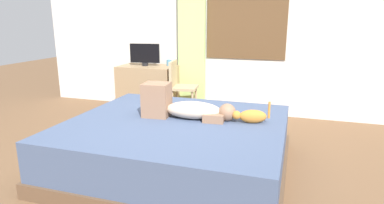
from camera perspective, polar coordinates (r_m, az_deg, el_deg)
The scene contains 10 objects.
ground_plane at distance 3.23m, azimuth -4.29°, elevation -12.74°, with size 16.00×16.00×0.00m, color brown.
back_wall_with_window at distance 5.22m, azimuth 5.93°, elevation 14.07°, with size 6.40×0.14×2.90m.
bed at distance 3.27m, azimuth -2.77°, elevation -7.59°, with size 2.12×1.92×0.50m.
person_lying at distance 3.26m, azimuth -1.47°, elevation -0.82°, with size 0.94×0.33×0.34m.
cat at distance 3.15m, azimuth 10.28°, elevation -2.44°, with size 0.35×0.17×0.21m.
desk at distance 5.34m, azimuth -7.64°, elevation 2.36°, with size 0.90×0.56×0.74m.
tv_monitor at distance 5.27m, azimuth -8.27°, elevation 8.26°, with size 0.48×0.10×0.35m.
cup at distance 5.26m, azimuth -4.03°, elevation 6.88°, with size 0.08×0.08×0.09m, color teal.
chair_by_desk at distance 4.93m, azimuth -2.17°, elevation 3.12°, with size 0.43×0.43×0.86m.
curtain_left at distance 5.25m, azimuth -0.05°, elevation 12.23°, with size 0.44×0.06×2.55m, color #ADCC75.
Camera 1 is at (1.11, -2.66, 1.47)m, focal length 30.45 mm.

